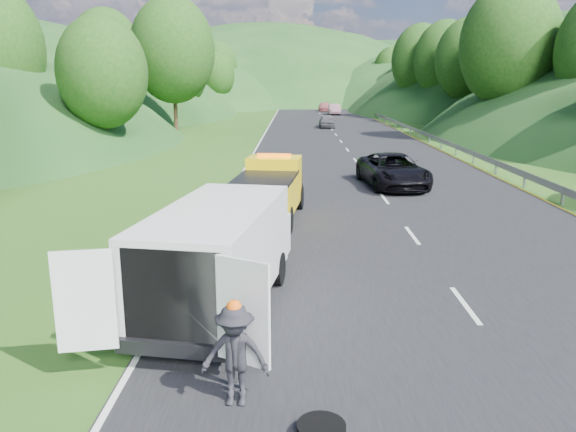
{
  "coord_description": "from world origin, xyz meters",
  "views": [
    {
      "loc": [
        -0.95,
        -14.17,
        5.07
      ],
      "look_at": [
        -1.14,
        1.42,
        1.3
      ],
      "focal_mm": 35.0,
      "sensor_mm": 36.0,
      "label": 1
    }
  ],
  "objects_px": {
    "suitcase": "(173,256)",
    "worker": "(236,404)",
    "white_van": "(220,251)",
    "child": "(220,283)",
    "woman": "(205,279)",
    "tow_truck": "(270,189)",
    "passing_suv": "(392,187)"
  },
  "relations": [
    {
      "from": "child",
      "to": "suitcase",
      "type": "distance_m",
      "value": 1.98
    },
    {
      "from": "passing_suv",
      "to": "woman",
      "type": "bearing_deg",
      "value": -124.4
    },
    {
      "from": "white_van",
      "to": "passing_suv",
      "type": "xyz_separation_m",
      "value": [
        6.46,
        15.24,
        -1.36
      ]
    },
    {
      "from": "woman",
      "to": "tow_truck",
      "type": "bearing_deg",
      "value": -4.83
    },
    {
      "from": "suitcase",
      "to": "passing_suv",
      "type": "relative_size",
      "value": 0.11
    },
    {
      "from": "tow_truck",
      "to": "suitcase",
      "type": "relative_size",
      "value": 9.36
    },
    {
      "from": "child",
      "to": "passing_suv",
      "type": "distance_m",
      "value": 15.16
    },
    {
      "from": "white_van",
      "to": "child",
      "type": "height_order",
      "value": "white_van"
    },
    {
      "from": "child",
      "to": "white_van",
      "type": "bearing_deg",
      "value": -39.5
    },
    {
      "from": "child",
      "to": "worker",
      "type": "relative_size",
      "value": 0.59
    },
    {
      "from": "child",
      "to": "worker",
      "type": "height_order",
      "value": "worker"
    },
    {
      "from": "white_van",
      "to": "woman",
      "type": "height_order",
      "value": "white_van"
    },
    {
      "from": "worker",
      "to": "passing_suv",
      "type": "height_order",
      "value": "worker"
    },
    {
      "from": "suitcase",
      "to": "worker",
      "type": "bearing_deg",
      "value": -70.33
    },
    {
      "from": "tow_truck",
      "to": "passing_suv",
      "type": "xyz_separation_m",
      "value": [
        5.71,
        6.73,
        -1.14
      ]
    },
    {
      "from": "white_van",
      "to": "child",
      "type": "distance_m",
      "value": 2.17
    },
    {
      "from": "passing_suv",
      "to": "white_van",
      "type": "bearing_deg",
      "value": -119.15
    },
    {
      "from": "suitcase",
      "to": "tow_truck",
      "type": "bearing_deg",
      "value": 65.94
    },
    {
      "from": "white_van",
      "to": "worker",
      "type": "distance_m",
      "value": 4.2
    },
    {
      "from": "tow_truck",
      "to": "passing_suv",
      "type": "distance_m",
      "value": 8.9
    },
    {
      "from": "tow_truck",
      "to": "worker",
      "type": "distance_m",
      "value": 12.48
    },
    {
      "from": "child",
      "to": "suitcase",
      "type": "xyz_separation_m",
      "value": [
        -1.46,
        1.3,
        0.3
      ]
    },
    {
      "from": "worker",
      "to": "passing_suv",
      "type": "xyz_separation_m",
      "value": [
        5.73,
        19.15,
        0.0
      ]
    },
    {
      "from": "woman",
      "to": "child",
      "type": "height_order",
      "value": "woman"
    },
    {
      "from": "white_van",
      "to": "suitcase",
      "type": "bearing_deg",
      "value": 129.21
    },
    {
      "from": "tow_truck",
      "to": "woman",
      "type": "relative_size",
      "value": 3.08
    },
    {
      "from": "white_van",
      "to": "child",
      "type": "bearing_deg",
      "value": 108.08
    },
    {
      "from": "white_van",
      "to": "worker",
      "type": "height_order",
      "value": "white_van"
    },
    {
      "from": "white_van",
      "to": "worker",
      "type": "xyz_separation_m",
      "value": [
        0.73,
        -3.91,
        -1.36
      ]
    },
    {
      "from": "suitcase",
      "to": "passing_suv",
      "type": "bearing_deg",
      "value": 56.32
    },
    {
      "from": "suitcase",
      "to": "passing_suv",
      "type": "xyz_separation_m",
      "value": [
        8.19,
        12.28,
        -0.3
      ]
    },
    {
      "from": "white_van",
      "to": "suitcase",
      "type": "height_order",
      "value": "white_van"
    }
  ]
}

